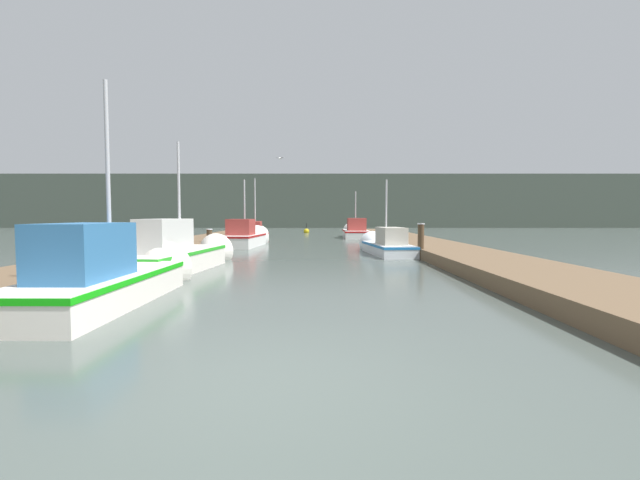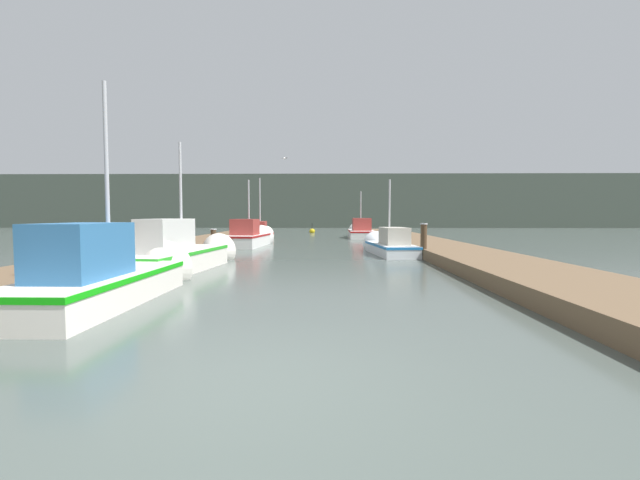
{
  "view_description": "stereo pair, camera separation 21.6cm",
  "coord_description": "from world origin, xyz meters",
  "views": [
    {
      "loc": [
        0.66,
        -4.22,
        1.69
      ],
      "look_at": [
        0.59,
        10.65,
        0.82
      ],
      "focal_mm": 24.0,
      "sensor_mm": 36.0,
      "label": 1
    },
    {
      "loc": [
        0.87,
        -4.21,
        1.69
      ],
      "look_at": [
        0.59,
        10.65,
        0.82
      ],
      "focal_mm": 24.0,
      "sensor_mm": 36.0,
      "label": 2
    }
  ],
  "objects": [
    {
      "name": "seagull_lead",
      "position": [
        -1.85,
        22.8,
        5.24
      ],
      "size": [
        0.52,
        0.4,
        0.12
      ],
      "rotation": [
        0.0,
        0.0,
        5.7
      ],
      "color": "white"
    },
    {
      "name": "distant_shore_ridge",
      "position": [
        0.0,
        59.84,
        3.54
      ],
      "size": [
        120.0,
        16.0,
        7.08
      ],
      "color": "#424C42",
      "rests_on": "ground_plane"
    },
    {
      "name": "dock_left",
      "position": [
        -5.9,
        16.0,
        0.2
      ],
      "size": [
        2.83,
        40.0,
        0.39
      ],
      "color": "brown",
      "rests_on": "ground_plane"
    },
    {
      "name": "mooring_piling_0",
      "position": [
        -4.69,
        16.41,
        0.52
      ],
      "size": [
        0.3,
        0.3,
        1.02
      ],
      "color": "#473523",
      "rests_on": "ground_plane"
    },
    {
      "name": "fishing_boat_3",
      "position": [
        -3.41,
        19.28,
        0.47
      ],
      "size": [
        1.98,
        5.28,
        4.03
      ],
      "rotation": [
        0.0,
        0.0,
        -0.08
      ],
      "color": "silver",
      "rests_on": "ground_plane"
    },
    {
      "name": "fishing_boat_5",
      "position": [
        3.35,
        28.57,
        0.44
      ],
      "size": [
        1.85,
        6.45,
        4.02
      ],
      "rotation": [
        0.0,
        0.0,
        -0.01
      ],
      "color": "silver",
      "rests_on": "ground_plane"
    },
    {
      "name": "ground_plane",
      "position": [
        0.0,
        0.0,
        0.0
      ],
      "size": [
        200.0,
        200.0,
        0.0
      ],
      "color": "#47514C"
    },
    {
      "name": "fishing_boat_0",
      "position": [
        -3.43,
        4.19,
        0.49
      ],
      "size": [
        1.6,
        5.47,
        4.7
      ],
      "rotation": [
        0.0,
        0.0,
        -0.01
      ],
      "color": "silver",
      "rests_on": "ground_plane"
    },
    {
      "name": "fishing_boat_2",
      "position": [
        3.5,
        14.56,
        0.37
      ],
      "size": [
        1.87,
        5.2,
        3.64
      ],
      "rotation": [
        0.0,
        0.0,
        0.1
      ],
      "color": "silver",
      "rests_on": "ground_plane"
    },
    {
      "name": "fishing_boat_1",
      "position": [
        -3.59,
        8.94,
        0.5
      ],
      "size": [
        1.97,
        6.26,
        4.24
      ],
      "rotation": [
        0.0,
        0.0,
        -0.09
      ],
      "color": "silver",
      "rests_on": "ground_plane"
    },
    {
      "name": "fishing_boat_4",
      "position": [
        -3.64,
        24.32,
        0.37
      ],
      "size": [
        1.78,
        6.13,
        4.58
      ],
      "rotation": [
        0.0,
        0.0,
        0.06
      ],
      "color": "silver",
      "rests_on": "ground_plane"
    },
    {
      "name": "dock_right",
      "position": [
        5.9,
        16.0,
        0.2
      ],
      "size": [
        2.83,
        40.0,
        0.39
      ],
      "color": "brown",
      "rests_on": "ground_plane"
    },
    {
      "name": "mooring_piling_2",
      "position": [
        -4.73,
        10.66,
        0.54
      ],
      "size": [
        0.31,
        0.31,
        1.07
      ],
      "color": "#473523",
      "rests_on": "ground_plane"
    },
    {
      "name": "channel_buoy",
      "position": [
        -0.63,
        36.25,
        0.15
      ],
      "size": [
        0.53,
        0.53,
        1.03
      ],
      "color": "gold",
      "rests_on": "ground_plane"
    },
    {
      "name": "mooring_piling_1",
      "position": [
        4.53,
        12.15,
        0.69
      ],
      "size": [
        0.28,
        0.28,
        1.37
      ],
      "color": "#473523",
      "rests_on": "ground_plane"
    }
  ]
}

